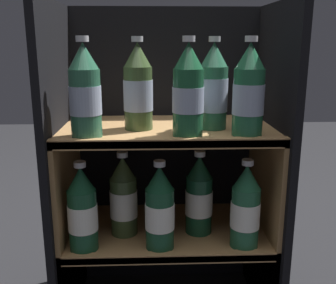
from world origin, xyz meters
The scene contains 15 objects.
fridge_back_wall centered at (0.00, 0.34, 0.45)m, with size 0.62×0.02×0.90m, color black.
fridge_side_left centered at (-0.30, 0.17, 0.45)m, with size 0.02×0.37×0.90m, color black.
fridge_side_right centered at (0.30, 0.17, 0.45)m, with size 0.02×0.37×0.90m, color black.
shelf_lower centered at (0.00, 0.16, 0.21)m, with size 0.58×0.33×0.27m.
shelf_upper centered at (0.00, 0.16, 0.41)m, with size 0.58×0.33×0.58m.
bottle_upper_front_0 centered at (-0.20, 0.05, 0.68)m, with size 0.08×0.08×0.24m.
bottle_upper_front_1 centered at (0.05, 0.05, 0.68)m, with size 0.08×0.08×0.24m.
bottle_upper_front_2 centered at (0.19, 0.05, 0.68)m, with size 0.08×0.08×0.24m.
bottle_upper_back_0 centered at (-0.08, 0.14, 0.68)m, with size 0.08×0.08×0.24m.
bottle_upper_back_1 centered at (0.12, 0.14, 0.68)m, with size 0.08×0.08×0.24m.
bottle_lower_front_0 centered at (-0.22, 0.05, 0.37)m, with size 0.08×0.08×0.24m.
bottle_lower_front_1 centered at (-0.02, 0.05, 0.37)m, with size 0.08×0.08×0.24m.
bottle_lower_front_2 centered at (0.20, 0.05, 0.37)m, with size 0.08×0.08×0.24m.
bottle_lower_back_0 centered at (-0.12, 0.14, 0.37)m, with size 0.08×0.08×0.24m.
bottle_lower_back_1 centered at (0.09, 0.14, 0.37)m, with size 0.08×0.08×0.24m.
Camera 1 is at (-0.04, -0.90, 0.80)m, focal length 42.00 mm.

